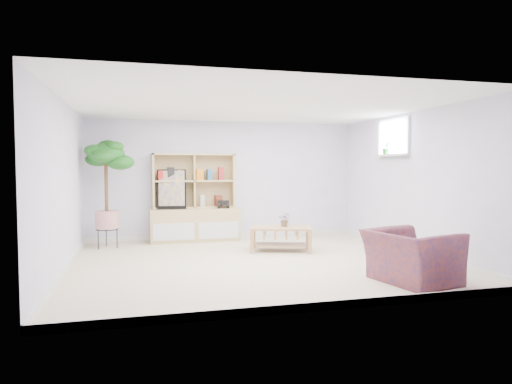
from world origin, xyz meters
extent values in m
cube|color=#BCAE98|center=(0.00, 0.00, 0.00)|extent=(5.50, 5.00, 0.01)
cube|color=white|center=(0.00, 0.00, 2.40)|extent=(5.50, 5.00, 0.01)
cube|color=silver|center=(0.00, 2.50, 1.20)|extent=(5.50, 0.01, 2.40)
cube|color=silver|center=(0.00, -2.50, 1.20)|extent=(5.50, 0.01, 2.40)
cube|color=silver|center=(-2.75, 0.00, 1.20)|extent=(0.01, 5.00, 2.40)
cube|color=silver|center=(2.75, 0.00, 1.20)|extent=(0.01, 5.00, 2.40)
cube|color=white|center=(2.67, 0.60, 1.68)|extent=(0.14, 1.00, 0.04)
imported|color=#207720|center=(0.74, 0.81, 0.55)|extent=(0.28, 0.27, 0.24)
imported|color=navy|center=(1.61, -1.70, 0.38)|extent=(1.08, 1.19, 0.76)
imported|color=#104613|center=(2.67, 0.77, 1.81)|extent=(0.14, 0.11, 0.23)
camera|label=1|loc=(-1.75, -6.76, 1.48)|focal=32.00mm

